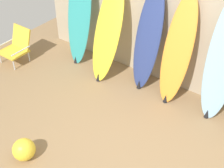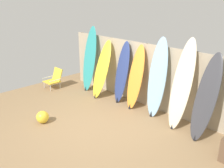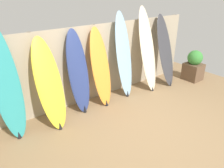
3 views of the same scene
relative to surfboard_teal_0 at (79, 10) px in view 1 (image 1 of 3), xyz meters
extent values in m
plane|color=#8E704C|center=(2.08, -1.67, -1.04)|extent=(7.68, 7.68, 0.00)
cube|color=tan|center=(2.08, 0.33, -0.14)|extent=(6.08, 0.04, 1.80)
cylinder|color=gray|center=(-0.80, 0.37, -0.14)|extent=(0.10, 0.10, 1.80)
cylinder|color=gray|center=(0.64, 0.37, -0.14)|extent=(0.10, 0.10, 1.80)
cylinder|color=gray|center=(2.08, 0.37, -0.14)|extent=(0.10, 0.10, 1.80)
ellipsoid|color=teal|center=(0.00, 0.00, 0.02)|extent=(0.55, 0.54, 2.11)
cone|color=black|center=(0.00, -0.20, -0.96)|extent=(0.08, 0.08, 0.13)
ellipsoid|color=yellow|center=(0.73, -0.11, -0.16)|extent=(0.52, 0.71, 1.76)
cone|color=black|center=(0.73, -0.41, -0.95)|extent=(0.08, 0.08, 0.15)
ellipsoid|color=navy|center=(1.44, 0.03, -0.13)|extent=(0.47, 0.47, 1.81)
cone|color=black|center=(1.44, -0.16, -0.95)|extent=(0.08, 0.08, 0.16)
ellipsoid|color=orange|center=(2.00, 0.00, -0.14)|extent=(0.47, 0.51, 1.79)
cone|color=black|center=(2.00, -0.22, -0.96)|extent=(0.08, 0.08, 0.14)
cone|color=black|center=(2.70, -0.16, -0.95)|extent=(0.08, 0.08, 0.15)
cylinder|color=silver|center=(-1.20, -1.08, -0.93)|extent=(0.02, 0.02, 0.22)
cylinder|color=silver|center=(-0.79, -1.08, -0.93)|extent=(0.02, 0.02, 0.22)
cylinder|color=silver|center=(-1.20, -0.70, -0.93)|extent=(0.02, 0.02, 0.22)
cylinder|color=silver|center=(-0.79, -0.70, -0.93)|extent=(0.02, 0.02, 0.22)
cube|color=gold|center=(-0.99, -0.89, -0.80)|extent=(0.48, 0.44, 0.03)
cube|color=gold|center=(-0.99, -0.65, -0.60)|extent=(0.46, 0.18, 0.43)
cylinder|color=silver|center=(-1.23, -0.89, -0.70)|extent=(0.02, 0.44, 0.02)
cylinder|color=silver|center=(-0.75, -0.89, -0.70)|extent=(0.02, 0.44, 0.02)
sphere|color=yellow|center=(1.00, -2.38, -0.88)|extent=(0.31, 0.31, 0.31)
camera|label=1|loc=(3.62, -3.94, 2.39)|focal=50.00mm
camera|label=2|loc=(6.23, -5.05, 2.02)|focal=40.00mm
camera|label=3|loc=(-0.64, -3.85, 1.55)|focal=35.00mm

